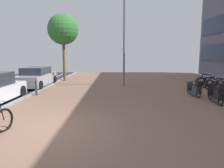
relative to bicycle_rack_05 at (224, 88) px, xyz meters
The scene contains 12 objects.
ground 9.28m from the bicycle_rack_05, 141.61° to the right, with size 21.00×40.00×0.13m.
bicycle_rack_05 is the anchor object (origin of this frame).
bicycle_rack_06 0.70m from the bicycle_rack_05, 78.55° to the left, with size 1.34×0.48×0.95m.
bicycle_rack_07 1.38m from the bicycle_rack_05, 83.39° to the left, with size 1.30×0.48×0.92m.
bicycle_rack_08 2.06m from the bicycle_rack_05, 91.16° to the left, with size 1.43×0.48×1.03m.
bicycle_rack_09 2.74m from the bicycle_rack_05, 88.26° to the left, with size 1.40×0.48×1.01m.
scooter_near 2.76m from the bicycle_rack_05, 123.52° to the right, with size 0.55×1.90×1.03m.
scooter_mid 2.04m from the bicycle_rack_05, 159.88° to the right, with size 0.52×1.75×0.93m.
parked_car_far 12.25m from the bicycle_rack_05, 167.20° to the left, with size 1.88×4.20×1.38m.
lamp_post 7.09m from the bicycle_rack_05, 152.95° to the left, with size 0.20×0.52×6.27m.
street_tree 12.87m from the bicycle_rack_05, 150.89° to the left, with size 2.59×2.59×5.67m.
bollard_far 10.75m from the bicycle_rack_05, behind, with size 0.12×0.12×0.83m.
Camera 1 is at (2.34, -6.02, 2.31)m, focal length 32.86 mm.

